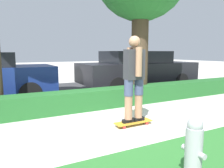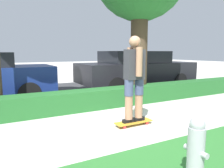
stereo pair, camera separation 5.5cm
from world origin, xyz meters
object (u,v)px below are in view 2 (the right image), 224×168
Objects in this scene: skateboard at (134,122)px; fire_hydrant at (196,152)px; parked_car_middle at (136,69)px; skater_person at (134,77)px.

fire_hydrant reaches higher than skateboard.
parked_car_middle is 6.02× the size of fire_hydrant.
skateboard is 0.47× the size of skater_person.
skater_person is 2.16× the size of fire_hydrant.
skateboard is 1.00× the size of fire_hydrant.
skateboard is 2.12m from fire_hydrant.
fire_hydrant is at bearing -105.06° from skateboard.
parked_car_middle is at bearing 54.70° from skateboard.
skateboard is 0.94m from skater_person.
parked_car_middle is (2.65, 3.74, 0.74)m from skateboard.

